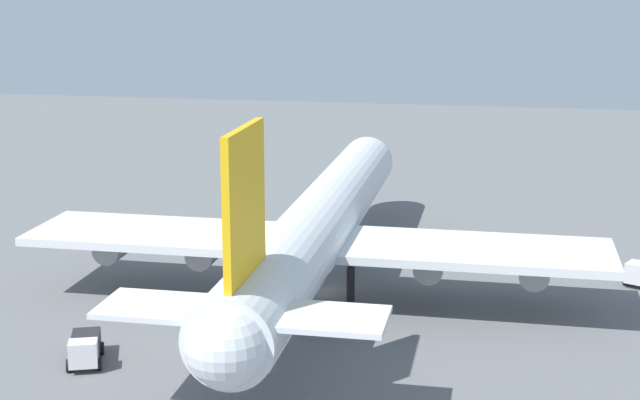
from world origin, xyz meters
name	(u,v)px	position (x,y,z in m)	size (l,w,h in m)	color
ground_plane	(320,291)	(0.00, 0.00, 0.00)	(252.91, 252.91, 0.00)	slate
cargo_airplane	(319,226)	(-0.34, 0.00, 6.14)	(63.23, 49.91, 18.59)	silver
fuel_truck	(85,348)	(-19.29, 13.61, 1.20)	(5.14, 3.67, 2.31)	silver
safety_cone_nose	(353,211)	(28.45, 1.64, 0.31)	(0.44, 0.44, 0.63)	orange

